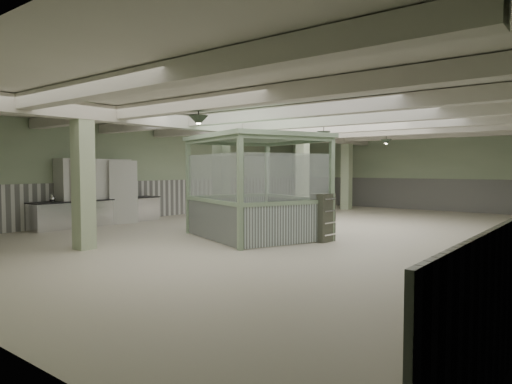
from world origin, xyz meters
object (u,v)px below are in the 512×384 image
Objects in this scene: prep_counter at (99,212)px; filing_cabinet at (323,217)px; walkin_cooler at (95,190)px; guard_booth at (256,170)px.

filing_cabinet is (8.07, 1.69, 0.20)m from prep_counter.
guard_booth reaches higher than walkin_cooler.
walkin_cooler is 0.59× the size of guard_booth.
walkin_cooler is 6.39m from guard_booth.
guard_booth is 3.45× the size of filing_cabinet.
filing_cabinet is (8.15, 1.78, -0.57)m from walkin_cooler.
guard_booth reaches higher than prep_counter.
guard_booth is 2.38m from filing_cabinet.
walkin_cooler is (-0.08, -0.09, 0.76)m from prep_counter.
guard_booth is at bearing 10.88° from prep_counter.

